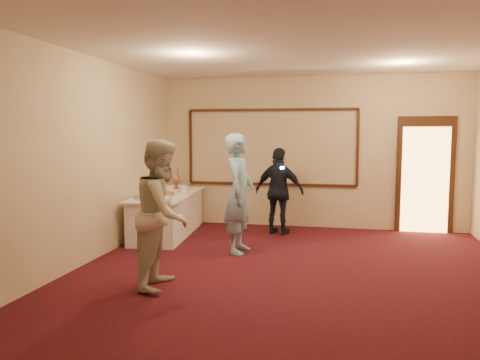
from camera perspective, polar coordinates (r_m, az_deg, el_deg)
name	(u,v)px	position (r m, az deg, el deg)	size (l,w,h in m)	color
floor	(293,279)	(6.21, 6.43, -11.94)	(7.00, 7.00, 0.00)	black
room_walls	(294,122)	(5.92, 6.65, 7.07)	(6.04, 7.04, 3.02)	beige
wall_molding	(271,147)	(9.47, 3.80, 4.01)	(3.45, 0.04, 1.55)	#33210F
doorway	(425,176)	(9.52, 21.63, 0.50)	(1.05, 0.07, 2.20)	#33210F
buffet_table	(168,214)	(8.80, -8.80, -4.11)	(1.11, 2.44, 0.77)	white
pavlova_tray	(153,194)	(7.98, -10.51, -1.74)	(0.54, 0.64, 0.21)	#A9ABB0
cupcake_stand	(178,180)	(9.59, -7.61, -0.02)	(0.30, 0.30, 0.45)	#E5435A
plate_stack_a	(169,189)	(8.73, -8.65, -1.14)	(0.18, 0.18, 0.15)	white
plate_stack_b	(183,188)	(8.92, -6.95, -1.01)	(0.17, 0.17, 0.14)	white
tart	(167,194)	(8.42, -8.93, -1.72)	(0.31, 0.31, 0.06)	white
man	(239,193)	(7.33, -0.08, -1.66)	(0.69, 0.45, 1.88)	#82B6D7
woman	(163,213)	(5.80, -9.36, -4.04)	(0.88, 0.69, 1.81)	beige
guest	(279,191)	(8.71, 4.81, -1.37)	(0.95, 0.39, 1.62)	black
camera_flash	(282,168)	(8.55, 5.19, 1.47)	(0.07, 0.04, 0.05)	white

